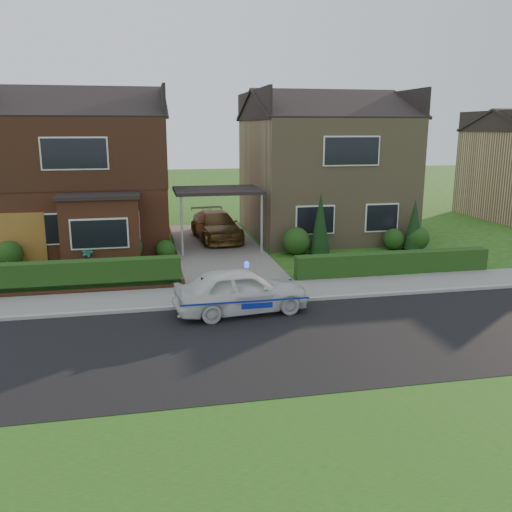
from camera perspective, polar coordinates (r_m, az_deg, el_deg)
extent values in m
plane|color=#184B14|center=(14.21, 2.04, -8.98)|extent=(120.00, 120.00, 0.00)
cube|color=black|center=(14.21, 2.04, -8.98)|extent=(60.00, 6.00, 0.02)
cube|color=#9E9993|center=(16.98, -0.38, -4.96)|extent=(60.00, 0.16, 0.12)
cube|color=slate|center=(17.97, -1.03, -3.96)|extent=(60.00, 2.00, 0.10)
cube|color=#184B14|center=(9.96, 9.21, -19.67)|extent=(60.00, 4.00, 0.01)
cube|color=#666059|center=(24.56, -3.98, 0.79)|extent=(3.80, 12.00, 0.12)
cube|color=brown|center=(27.01, -17.35, 7.47)|extent=(7.20, 8.00, 5.80)
cube|color=white|center=(23.49, -21.86, 2.60)|extent=(1.80, 0.08, 1.30)
cube|color=white|center=(23.12, -14.12, 3.01)|extent=(1.60, 0.08, 1.30)
cube|color=white|center=(22.92, -18.57, 10.20)|extent=(2.60, 0.08, 1.30)
cube|color=black|center=(26.92, -17.57, 10.53)|extent=(7.26, 8.06, 2.90)
cube|color=brown|center=(22.51, -16.01, 2.49)|extent=(3.00, 1.40, 2.70)
cube|color=black|center=(22.30, -16.24, 6.07)|extent=(3.20, 1.60, 0.14)
cube|color=#8F7A57|center=(28.32, 6.92, 8.22)|extent=(7.20, 8.00, 5.80)
cube|color=white|center=(24.23, 6.24, 3.80)|extent=(1.80, 0.08, 1.30)
cube|color=white|center=(25.37, 13.09, 3.96)|extent=(1.60, 0.08, 1.30)
cube|color=white|center=(24.45, 10.03, 10.83)|extent=(2.60, 0.08, 1.30)
cube|color=black|center=(24.12, -4.08, 6.92)|extent=(3.80, 3.00, 0.14)
cylinder|color=gray|center=(22.77, -7.81, 3.01)|extent=(0.10, 0.10, 2.70)
cylinder|color=gray|center=(23.24, 0.59, 3.34)|extent=(0.10, 0.10, 2.70)
cube|color=brown|center=(23.70, -23.85, 1.65)|extent=(2.20, 0.10, 2.10)
cube|color=brown|center=(19.00, -19.23, -3.35)|extent=(7.70, 0.25, 0.36)
cube|color=#193912|center=(19.19, -19.13, -3.74)|extent=(7.50, 0.55, 0.90)
cube|color=#193912|center=(20.90, 14.16, -2.01)|extent=(7.50, 0.55, 0.80)
sphere|color=#193912|center=(23.42, -24.56, 0.17)|extent=(1.08, 1.08, 1.08)
sphere|color=#193912|center=(22.59, -13.53, 0.88)|extent=(1.32, 1.32, 1.32)
sphere|color=#193912|center=(22.93, -9.48, 0.64)|extent=(0.84, 0.84, 0.84)
sphere|color=#193912|center=(23.54, 4.26, 1.58)|extent=(1.20, 1.20, 1.20)
sphere|color=#193912|center=(25.28, 14.29, 1.74)|extent=(0.96, 0.96, 0.96)
sphere|color=#193912|center=(25.46, 16.61, 1.81)|extent=(1.08, 1.08, 1.08)
cone|color=black|center=(23.51, 6.78, 3.24)|extent=(0.90, 0.90, 2.60)
cone|color=black|center=(25.27, 16.30, 3.04)|extent=(0.90, 0.90, 2.20)
imported|color=silver|center=(16.10, -1.59, -3.69)|extent=(2.06, 4.14, 1.36)
sphere|color=#193FF2|center=(15.93, -0.91, -1.04)|extent=(0.17, 0.17, 0.17)
cube|color=navy|center=(15.37, -1.07, -4.75)|extent=(3.66, 0.02, 0.05)
cube|color=navy|center=(16.88, -2.07, -3.08)|extent=(3.66, 0.01, 0.05)
ellipsoid|color=black|center=(15.79, -5.53, -3.07)|extent=(0.22, 0.17, 0.21)
sphere|color=white|center=(15.73, -5.45, -3.16)|extent=(0.11, 0.11, 0.11)
sphere|color=black|center=(15.73, -5.46, -2.60)|extent=(0.13, 0.13, 0.13)
cone|color=black|center=(15.72, -5.63, -2.37)|extent=(0.04, 0.04, 0.05)
cone|color=black|center=(15.73, -5.31, -2.35)|extent=(0.04, 0.04, 0.05)
imported|color=brown|center=(26.18, -4.23, 3.20)|extent=(2.31, 4.78, 1.34)
imported|color=gray|center=(21.92, -17.26, -0.34)|extent=(0.50, 0.38, 0.86)
imported|color=gray|center=(21.06, -25.02, -1.64)|extent=(0.57, 0.54, 0.80)
imported|color=gray|center=(19.44, -11.94, -1.98)|extent=(0.40, 0.40, 0.70)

